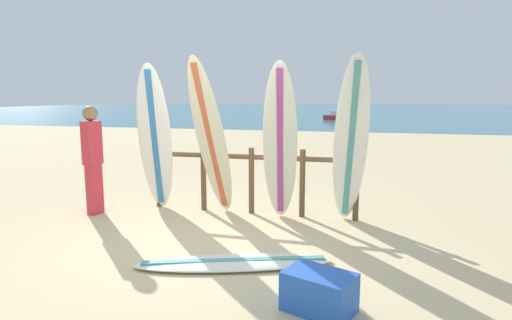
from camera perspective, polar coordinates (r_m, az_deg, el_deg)
name	(u,v)px	position (r m, az deg, el deg)	size (l,w,h in m)	color
ground_plane	(197,241)	(5.71, -8.01, -10.90)	(120.00, 120.00, 0.00)	#D3BC8C
ocean_water	(350,109)	(63.03, 12.61, 6.74)	(120.00, 80.00, 0.01)	teal
surfboard_rack	(251,173)	(6.81, -0.63, -1.76)	(3.43, 0.09, 1.08)	brown
surfboard_leaning_far_left	(155,139)	(7.06, -13.57, 2.78)	(0.66, 0.71, 2.42)	white
surfboard_leaning_left	(211,140)	(6.48, -6.13, 2.78)	(0.66, 1.10, 2.49)	beige
surfboard_leaning_center_left	(280,145)	(6.18, 3.30, 2.10)	(0.63, 0.92, 2.40)	silver
surfboard_leaning_center	(351,144)	(6.07, 12.73, 2.12)	(0.64, 1.14, 2.47)	white
surfboard_lying_on_sand	(234,263)	(4.90, -2.94, -13.77)	(2.30, 1.21, 0.08)	silver
beachgoer_standing	(93,155)	(7.21, -21.33, 0.59)	(0.24, 0.31, 1.75)	#D8333F
small_boat_offshore	(336,117)	(34.89, 10.84, 5.81)	(2.21, 2.06, 0.71)	#B22D28
cooler_box	(319,292)	(3.95, 8.58, -17.32)	(0.60, 0.40, 0.36)	blue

